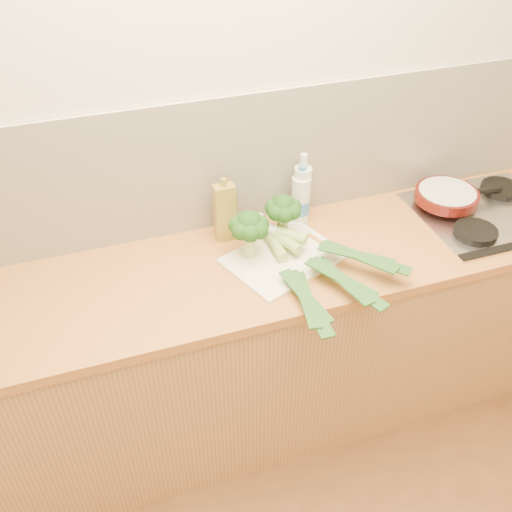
{
  "coord_description": "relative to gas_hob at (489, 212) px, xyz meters",
  "views": [
    {
      "loc": [
        -0.53,
        -0.36,
        2.25
      ],
      "look_at": [
        -0.04,
        1.1,
        1.02
      ],
      "focal_mm": 40.0,
      "sensor_mm": 36.0,
      "label": 1
    }
  ],
  "objects": [
    {
      "name": "chopping_board",
      "position": [
        -0.92,
        -0.0,
        -0.01
      ],
      "size": [
        0.49,
        0.43,
        0.01
      ],
      "primitive_type": "cube",
      "rotation": [
        0.0,
        0.0,
        0.38
      ],
      "color": "#EEE9CF",
      "rests_on": "counter"
    },
    {
      "name": "gas_hob",
      "position": [
        0.0,
        0.0,
        0.0
      ],
      "size": [
        0.58,
        0.5,
        0.04
      ],
      "color": "silver",
      "rests_on": "counter"
    },
    {
      "name": "broccoli_right",
      "position": [
        -0.88,
        0.12,
        0.13
      ],
      "size": [
        0.14,
        0.14,
        0.19
      ],
      "color": "#A7C170",
      "rests_on": "chopping_board"
    },
    {
      "name": "leek_front",
      "position": [
        -0.93,
        -0.03,
        0.02
      ],
      "size": [
        0.1,
        0.7,
        0.04
      ],
      "rotation": [
        0.0,
        0.0,
        -0.01
      ],
      "color": "white",
      "rests_on": "chopping_board"
    },
    {
      "name": "glass_bottle",
      "position": [
        -0.76,
        0.22,
        0.11
      ],
      "size": [
        0.07,
        0.07,
        0.3
      ],
      "color": "silver",
      "rests_on": "counter"
    },
    {
      "name": "broccoli_left",
      "position": [
        -1.04,
        0.05,
        0.13
      ],
      "size": [
        0.15,
        0.15,
        0.19
      ],
      "color": "#A7C170",
      "rests_on": "chopping_board"
    },
    {
      "name": "room_shell",
      "position": [
        -1.02,
        0.29,
        0.26
      ],
      "size": [
        3.5,
        3.5,
        3.5
      ],
      "color": "beige",
      "rests_on": "ground"
    },
    {
      "name": "skillet",
      "position": [
        -0.14,
        0.11,
        0.05
      ],
      "size": [
        0.39,
        0.26,
        0.05
      ],
      "rotation": [
        0.0,
        0.0,
        -0.09
      ],
      "color": "#4A100C",
      "rests_on": "gas_hob"
    },
    {
      "name": "oil_tin",
      "position": [
        -1.09,
        0.2,
        0.11
      ],
      "size": [
        0.08,
        0.05,
        0.27
      ],
      "color": "olive",
      "rests_on": "counter"
    },
    {
      "name": "leek_back",
      "position": [
        -0.81,
        -0.03,
        0.06
      ],
      "size": [
        0.45,
        0.47,
        0.04
      ],
      "rotation": [
        0.0,
        0.0,
        0.75
      ],
      "color": "white",
      "rests_on": "chopping_board"
    },
    {
      "name": "amber_bottle",
      "position": [
        -1.06,
        0.22,
        0.08
      ],
      "size": [
        0.06,
        0.06,
        0.24
      ],
      "color": "brown",
      "rests_on": "counter"
    },
    {
      "name": "water_bottle",
      "position": [
        -0.76,
        0.22,
        0.08
      ],
      "size": [
        0.08,
        0.08,
        0.23
      ],
      "color": "silver",
      "rests_on": "counter"
    },
    {
      "name": "leek_mid",
      "position": [
        -0.87,
        -0.05,
        0.04
      ],
      "size": [
        0.28,
        0.63,
        0.04
      ],
      "rotation": [
        0.0,
        0.0,
        0.38
      ],
      "color": "white",
      "rests_on": "chopping_board"
    },
    {
      "name": "counter",
      "position": [
        -1.02,
        0.0,
        -0.46
      ],
      "size": [
        3.2,
        0.62,
        0.9
      ],
      "color": "#AA8447",
      "rests_on": "ground"
    }
  ]
}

